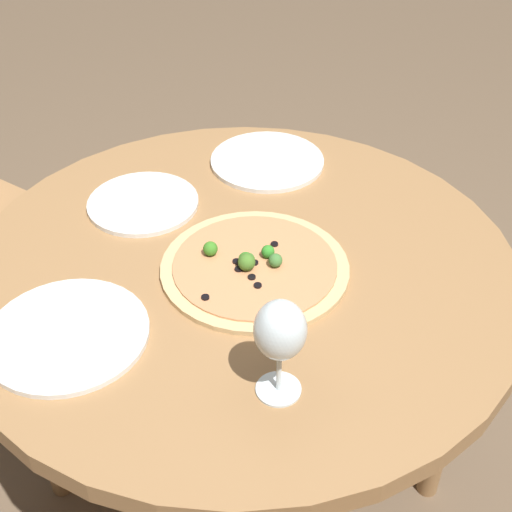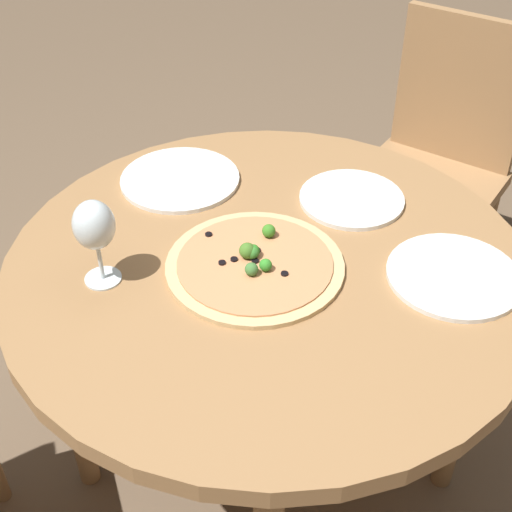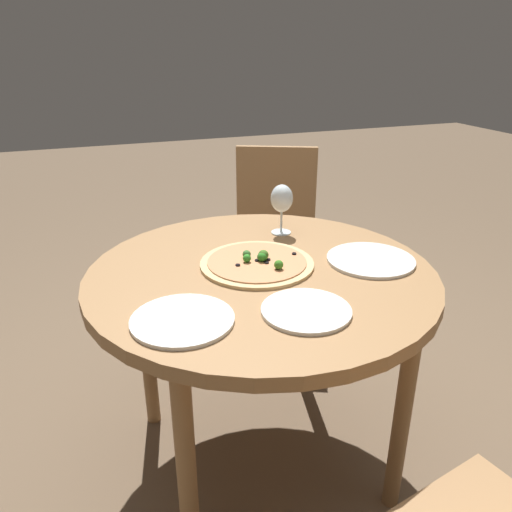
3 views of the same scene
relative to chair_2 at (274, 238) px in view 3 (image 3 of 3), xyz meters
The scene contains 8 objects.
ground_plane 1.00m from the chair_2, 115.07° to the right, with size 12.00×12.00×0.00m, color brown.
dining_table 0.89m from the chair_2, 115.07° to the right, with size 1.02×1.02×0.72m.
chair_2 is the anchor object (origin of this frame).
pizza 0.88m from the chair_2, 116.23° to the right, with size 0.34×0.34×0.05m.
wine_glass 0.67m from the chair_2, 110.33° to the right, with size 0.08×0.08×0.17m.
plate_near 1.15m from the chair_2, 108.47° to the right, with size 0.23×0.23×0.01m.
plate_far 0.88m from the chair_2, 92.39° to the right, with size 0.27×0.27×0.01m.
plate_side 1.22m from the chair_2, 123.11° to the right, with size 0.25×0.25×0.01m.
Camera 3 is at (-0.48, -1.24, 1.34)m, focal length 35.00 mm.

